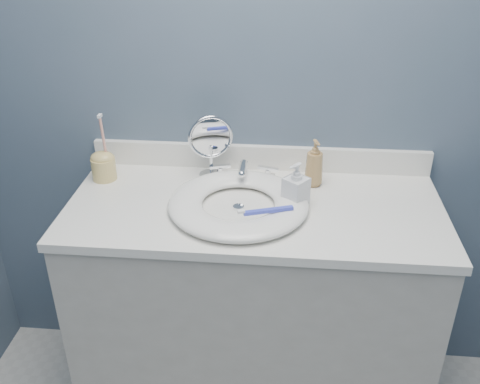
# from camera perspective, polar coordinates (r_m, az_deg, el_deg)

# --- Properties ---
(back_wall) EXTENTS (2.20, 0.02, 2.40)m
(back_wall) POSITION_cam_1_polar(r_m,az_deg,el_deg) (1.86, 2.27, 11.55)
(back_wall) COLOR #465769
(back_wall) RESTS_ON ground
(vanity_cabinet) EXTENTS (1.20, 0.55, 0.85)m
(vanity_cabinet) POSITION_cam_1_polar(r_m,az_deg,el_deg) (2.00, 1.39, -12.63)
(vanity_cabinet) COLOR beige
(vanity_cabinet) RESTS_ON ground
(countertop) EXTENTS (1.22, 0.57, 0.03)m
(countertop) POSITION_cam_1_polar(r_m,az_deg,el_deg) (1.74, 1.56, -1.75)
(countertop) COLOR white
(countertop) RESTS_ON vanity_cabinet
(backsplash) EXTENTS (1.22, 0.02, 0.09)m
(backsplash) POSITION_cam_1_polar(r_m,az_deg,el_deg) (1.95, 2.10, 3.71)
(backsplash) COLOR white
(backsplash) RESTS_ON countertop
(basin) EXTENTS (0.45, 0.45, 0.04)m
(basin) POSITION_cam_1_polar(r_m,az_deg,el_deg) (1.70, -0.17, -1.20)
(basin) COLOR white
(basin) RESTS_ON countertop
(drain) EXTENTS (0.04, 0.04, 0.01)m
(drain) POSITION_cam_1_polar(r_m,az_deg,el_deg) (1.71, -0.17, -1.63)
(drain) COLOR silver
(drain) RESTS_ON countertop
(faucet) EXTENTS (0.25, 0.13, 0.07)m
(faucet) POSITION_cam_1_polar(r_m,az_deg,el_deg) (1.87, 0.39, 2.04)
(faucet) COLOR silver
(faucet) RESTS_ON countertop
(makeup_mirror) EXTENTS (0.15, 0.09, 0.23)m
(makeup_mirror) POSITION_cam_1_polar(r_m,az_deg,el_deg) (1.86, -3.14, 5.12)
(makeup_mirror) COLOR silver
(makeup_mirror) RESTS_ON countertop
(soap_bottle_amber) EXTENTS (0.08, 0.08, 0.17)m
(soap_bottle_amber) POSITION_cam_1_polar(r_m,az_deg,el_deg) (1.84, 7.94, 3.08)
(soap_bottle_amber) COLOR #AB834D
(soap_bottle_amber) RESTS_ON countertop
(soap_bottle_clear) EXTENTS (0.10, 0.10, 0.15)m
(soap_bottle_clear) POSITION_cam_1_polar(r_m,az_deg,el_deg) (1.70, 6.00, 0.71)
(soap_bottle_clear) COLOR silver
(soap_bottle_clear) RESTS_ON countertop
(toothbrush_holder) EXTENTS (0.08, 0.08, 0.24)m
(toothbrush_holder) POSITION_cam_1_polar(r_m,az_deg,el_deg) (1.93, -14.37, 2.85)
(toothbrush_holder) COLOR #D5BA6A
(toothbrush_holder) RESTS_ON countertop
(toothbrush_lying) EXTENTS (0.17, 0.07, 0.02)m
(toothbrush_lying) POSITION_cam_1_polar(r_m,az_deg,el_deg) (1.62, 2.81, -2.03)
(toothbrush_lying) COLOR blue
(toothbrush_lying) RESTS_ON basin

